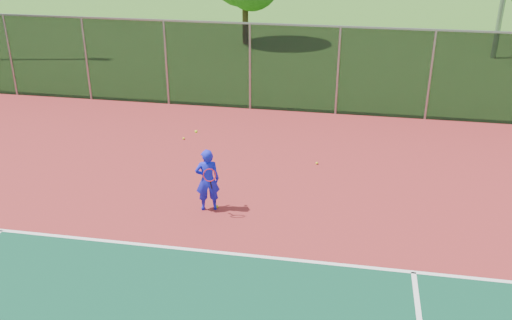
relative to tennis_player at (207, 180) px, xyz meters
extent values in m
cube|color=maroon|center=(2.66, -2.78, -0.79)|extent=(30.00, 20.00, 0.02)
cube|color=white|center=(4.66, -1.78, -0.77)|extent=(22.00, 0.10, 0.00)
cube|color=black|center=(2.66, 7.22, 0.72)|extent=(30.00, 0.04, 3.00)
cube|color=gray|center=(2.66, 7.22, 2.22)|extent=(30.00, 0.06, 0.06)
imported|color=#161AD7|center=(0.00, 0.00, 0.00)|extent=(0.66, 0.53, 1.55)
cylinder|color=black|center=(0.15, -0.25, 0.00)|extent=(0.03, 0.15, 0.27)
torus|color=#A51414|center=(0.15, -0.35, 0.30)|extent=(0.30, 0.13, 0.29)
sphere|color=yellow|center=(-0.25, 0.10, 1.16)|extent=(0.07, 0.07, 0.07)
sphere|color=yellow|center=(0.19, 0.08, -0.74)|extent=(0.07, 0.07, 0.07)
sphere|color=yellow|center=(-1.84, 4.07, -0.74)|extent=(0.07, 0.07, 0.07)
sphere|color=yellow|center=(2.36, 2.98, -0.74)|extent=(0.07, 0.07, 0.07)
cylinder|color=#352413|center=(-2.42, 17.02, 0.30)|extent=(0.30, 0.30, 2.21)
camera|label=1|loc=(3.21, -11.55, 6.00)|focal=40.00mm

